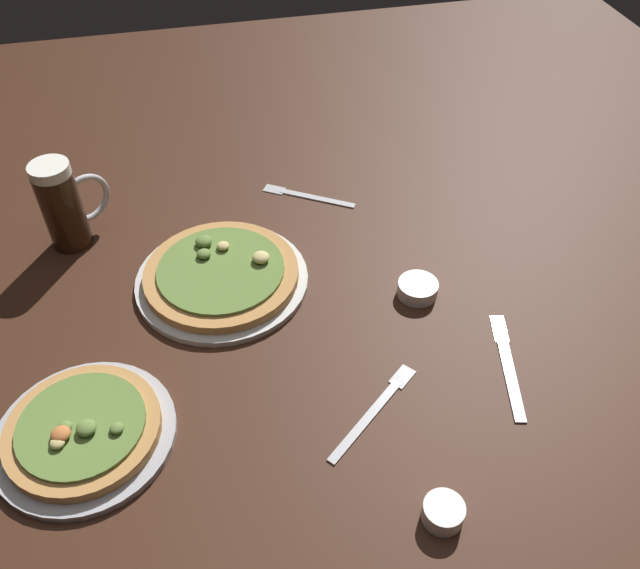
# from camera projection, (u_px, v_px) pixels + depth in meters

# --- Properties ---
(ground_plane) EXTENTS (2.40, 2.40, 0.03)m
(ground_plane) POSITION_uv_depth(u_px,v_px,m) (320.00, 298.00, 1.21)
(ground_plane) COLOR #3D2114
(pizza_plate_near) EXTENTS (0.27, 0.27, 0.05)m
(pizza_plate_near) POSITION_uv_depth(u_px,v_px,m) (84.00, 431.00, 0.97)
(pizza_plate_near) COLOR #B2B2B7
(pizza_plate_near) RESTS_ON ground_plane
(pizza_plate_far) EXTENTS (0.31, 0.31, 0.05)m
(pizza_plate_far) POSITION_uv_depth(u_px,v_px,m) (222.00, 275.00, 1.20)
(pizza_plate_far) COLOR silver
(pizza_plate_far) RESTS_ON ground_plane
(beer_mug_dark) EXTENTS (0.12, 0.10, 0.18)m
(beer_mug_dark) POSITION_uv_depth(u_px,v_px,m) (64.00, 205.00, 1.24)
(beer_mug_dark) COLOR black
(beer_mug_dark) RESTS_ON ground_plane
(ramekin_sauce) EXTENTS (0.07, 0.07, 0.03)m
(ramekin_sauce) POSITION_uv_depth(u_px,v_px,m) (418.00, 289.00, 1.18)
(ramekin_sauce) COLOR white
(ramekin_sauce) RESTS_ON ground_plane
(ramekin_butter) EXTENTS (0.06, 0.06, 0.03)m
(ramekin_butter) POSITION_uv_depth(u_px,v_px,m) (443.00, 512.00, 0.88)
(ramekin_butter) COLOR white
(ramekin_butter) RESTS_ON ground_plane
(fork_left) EXTENTS (0.18, 0.15, 0.01)m
(fork_left) POSITION_uv_depth(u_px,v_px,m) (375.00, 409.00, 1.01)
(fork_left) COLOR silver
(fork_left) RESTS_ON ground_plane
(knife_right) EXTENTS (0.07, 0.22, 0.01)m
(knife_right) POSITION_uv_depth(u_px,v_px,m) (508.00, 364.00, 1.07)
(knife_right) COLOR silver
(knife_right) RESTS_ON ground_plane
(fork_spare) EXTENTS (0.18, 0.12, 0.01)m
(fork_spare) POSITION_uv_depth(u_px,v_px,m) (306.00, 196.00, 1.40)
(fork_spare) COLOR silver
(fork_spare) RESTS_ON ground_plane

